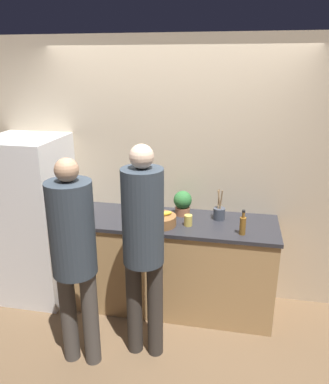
# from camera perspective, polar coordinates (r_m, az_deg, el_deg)

# --- Properties ---
(ground_plane) EXTENTS (14.00, 14.00, 0.00)m
(ground_plane) POSITION_cam_1_polar(r_m,az_deg,el_deg) (3.74, -0.49, -19.77)
(ground_plane) COLOR brown
(wall_back) EXTENTS (5.20, 0.06, 2.60)m
(wall_back) POSITION_cam_1_polar(r_m,az_deg,el_deg) (3.76, 1.67, 2.96)
(wall_back) COLOR #C6B293
(wall_back) RESTS_ON ground_plane
(counter) EXTENTS (2.04, 0.69, 0.94)m
(counter) POSITION_cam_1_polar(r_m,az_deg,el_deg) (3.78, 0.69, -10.64)
(counter) COLOR tan
(counter) RESTS_ON ground_plane
(refrigerator) EXTENTS (0.71, 0.74, 1.68)m
(refrigerator) POSITION_cam_1_polar(r_m,az_deg,el_deg) (4.05, -19.51, -3.87)
(refrigerator) COLOR white
(refrigerator) RESTS_ON ground_plane
(person_left) EXTENTS (0.34, 0.34, 1.73)m
(person_left) POSITION_cam_1_polar(r_m,az_deg,el_deg) (2.91, -13.69, -8.43)
(person_left) COLOR #4C4742
(person_left) RESTS_ON ground_plane
(person_center) EXTENTS (0.32, 0.32, 1.80)m
(person_center) POSITION_cam_1_polar(r_m,az_deg,el_deg) (2.91, -3.25, -7.19)
(person_center) COLOR #38332D
(person_center) RESTS_ON ground_plane
(fruit_bowl) EXTENTS (0.29, 0.29, 0.13)m
(fruit_bowl) POSITION_cam_1_polar(r_m,az_deg,el_deg) (3.42, -0.61, -4.30)
(fruit_bowl) COLOR brown
(fruit_bowl) RESTS_ON counter
(utensil_crock) EXTENTS (0.11, 0.11, 0.29)m
(utensil_crock) POSITION_cam_1_polar(r_m,az_deg,el_deg) (3.58, 8.33, -3.17)
(utensil_crock) COLOR #3D424C
(utensil_crock) RESTS_ON counter
(bottle_amber) EXTENTS (0.05, 0.05, 0.22)m
(bottle_amber) POSITION_cam_1_polar(r_m,az_deg,el_deg) (3.30, 11.83, -4.93)
(bottle_amber) COLOR brown
(bottle_amber) RESTS_ON counter
(bottle_clear) EXTENTS (0.08, 0.08, 0.25)m
(bottle_clear) POSITION_cam_1_polar(r_m,az_deg,el_deg) (3.64, -1.43, -1.97)
(bottle_clear) COLOR silver
(bottle_clear) RESTS_ON counter
(cup_yellow) EXTENTS (0.07, 0.07, 0.10)m
(cup_yellow) POSITION_cam_1_polar(r_m,az_deg,el_deg) (3.42, 3.63, -4.34)
(cup_yellow) COLOR gold
(cup_yellow) RESTS_ON counter
(potted_plant) EXTENTS (0.18, 0.18, 0.24)m
(potted_plant) POSITION_cam_1_polar(r_m,az_deg,el_deg) (3.63, 2.78, -1.59)
(potted_plant) COLOR #9E6042
(potted_plant) RESTS_ON counter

